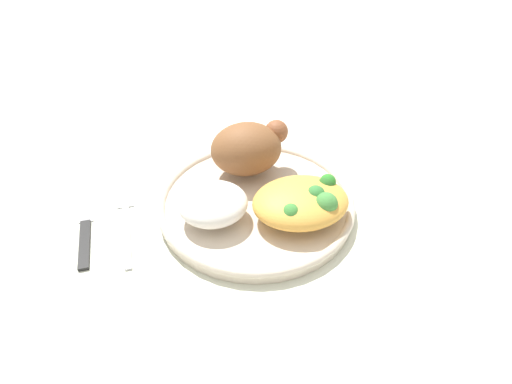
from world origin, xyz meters
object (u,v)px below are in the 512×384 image
at_px(plate, 256,204).
at_px(fork, 126,221).
at_px(mac_cheese_with_broccoli, 303,201).
at_px(rice_pile, 213,204).
at_px(knife, 85,222).
at_px(roasted_chicken, 250,148).

xyz_separation_m(plate, fork, (-0.16, 0.01, -0.01)).
bearing_deg(fork, mac_cheese_with_broccoli, -13.93).
xyz_separation_m(rice_pile, fork, (-0.11, 0.03, -0.04)).
bearing_deg(rice_pile, fork, 162.87).
bearing_deg(knife, plate, -5.34).
height_order(rice_pile, fork, rice_pile).
xyz_separation_m(roasted_chicken, knife, (-0.22, -0.04, -0.05)).
relative_size(plate, knife, 1.30).
distance_m(mac_cheese_with_broccoli, fork, 0.22).
bearing_deg(rice_pile, knife, 165.16).
bearing_deg(roasted_chicken, plate, -95.39).
xyz_separation_m(plate, mac_cheese_with_broccoli, (0.05, -0.04, 0.03)).
bearing_deg(plate, knife, 174.66).
relative_size(plate, roasted_chicken, 2.44).
height_order(rice_pile, mac_cheese_with_broccoli, mac_cheese_with_broccoli).
height_order(plate, fork, plate).
bearing_deg(roasted_chicken, rice_pile, -127.07).
xyz_separation_m(rice_pile, mac_cheese_with_broccoli, (0.10, -0.02, 0.00)).
height_order(mac_cheese_with_broccoli, knife, mac_cheese_with_broccoli).
bearing_deg(fork, knife, 170.27).
distance_m(fork, knife, 0.05).
bearing_deg(fork, plate, -4.01).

